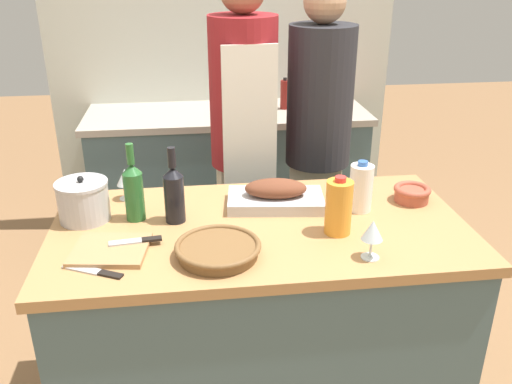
{
  "coord_description": "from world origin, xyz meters",
  "views": [
    {
      "loc": [
        -0.24,
        -1.77,
        1.84
      ],
      "look_at": [
        0.0,
        0.12,
        0.99
      ],
      "focal_mm": 38.0,
      "sensor_mm": 36.0,
      "label": 1
    }
  ],
  "objects_px": {
    "cutting_board": "(110,250)",
    "condiment_bottle_tall": "(302,100)",
    "milk_jug": "(361,188)",
    "condiment_bottle_short": "(285,94)",
    "stock_pot": "(83,201)",
    "person_cook_aproned": "(244,137)",
    "wine_glass_left": "(372,231)",
    "wine_bottle_green": "(174,193)",
    "wine_bottle_dark": "(134,190)",
    "juice_jug": "(339,207)",
    "knife_paring": "(137,241)",
    "wicker_basket": "(218,249)",
    "knife_chef": "(95,271)",
    "wine_glass_right": "(125,178)",
    "person_cook_guest": "(318,138)",
    "stand_mixer": "(327,83)",
    "roasting_pan": "(276,196)",
    "mixing_bowl": "(412,193)"
  },
  "relations": [
    {
      "from": "knife_chef",
      "to": "knife_paring",
      "type": "relative_size",
      "value": 1.12
    },
    {
      "from": "wine_glass_right",
      "to": "person_cook_guest",
      "type": "height_order",
      "value": "person_cook_guest"
    },
    {
      "from": "knife_chef",
      "to": "knife_paring",
      "type": "xyz_separation_m",
      "value": [
        0.12,
        0.15,
        0.02
      ]
    },
    {
      "from": "juice_jug",
      "to": "person_cook_aproned",
      "type": "distance_m",
      "value": 0.9
    },
    {
      "from": "cutting_board",
      "to": "condiment_bottle_tall",
      "type": "bearing_deg",
      "value": 58.81
    },
    {
      "from": "mixing_bowl",
      "to": "stand_mixer",
      "type": "relative_size",
      "value": 0.43
    },
    {
      "from": "knife_paring",
      "to": "condiment_bottle_short",
      "type": "xyz_separation_m",
      "value": [
        0.81,
        1.66,
        0.08
      ]
    },
    {
      "from": "wine_bottle_green",
      "to": "knife_paring",
      "type": "distance_m",
      "value": 0.24
    },
    {
      "from": "milk_jug",
      "to": "cutting_board",
      "type": "bearing_deg",
      "value": -167.01
    },
    {
      "from": "stand_mixer",
      "to": "condiment_bottle_tall",
      "type": "distance_m",
      "value": 0.24
    },
    {
      "from": "juice_jug",
      "to": "knife_paring",
      "type": "height_order",
      "value": "juice_jug"
    },
    {
      "from": "wine_bottle_dark",
      "to": "condiment_bottle_tall",
      "type": "xyz_separation_m",
      "value": [
        0.93,
        1.4,
        -0.04
      ]
    },
    {
      "from": "milk_jug",
      "to": "condiment_bottle_tall",
      "type": "distance_m",
      "value": 1.43
    },
    {
      "from": "wicker_basket",
      "to": "juice_jug",
      "type": "bearing_deg",
      "value": 14.59
    },
    {
      "from": "wine_glass_left",
      "to": "stock_pot",
      "type": "bearing_deg",
      "value": 157.23
    },
    {
      "from": "roasting_pan",
      "to": "mixing_bowl",
      "type": "relative_size",
      "value": 2.7
    },
    {
      "from": "stock_pot",
      "to": "knife_paring",
      "type": "relative_size",
      "value": 1.07
    },
    {
      "from": "wine_glass_right",
      "to": "condiment_bottle_tall",
      "type": "relative_size",
      "value": 0.91
    },
    {
      "from": "milk_jug",
      "to": "condiment_bottle_tall",
      "type": "relative_size",
      "value": 1.41
    },
    {
      "from": "wicker_basket",
      "to": "condiment_bottle_tall",
      "type": "relative_size",
      "value": 2.0
    },
    {
      "from": "stock_pot",
      "to": "wine_bottle_green",
      "type": "distance_m",
      "value": 0.35
    },
    {
      "from": "mixing_bowl",
      "to": "stand_mixer",
      "type": "height_order",
      "value": "stand_mixer"
    },
    {
      "from": "wine_bottle_dark",
      "to": "person_cook_aproned",
      "type": "xyz_separation_m",
      "value": [
        0.48,
        0.66,
        -0.03
      ]
    },
    {
      "from": "roasting_pan",
      "to": "wine_glass_left",
      "type": "bearing_deg",
      "value": -60.5
    },
    {
      "from": "wine_glass_left",
      "to": "stand_mixer",
      "type": "height_order",
      "value": "stand_mixer"
    },
    {
      "from": "milk_jug",
      "to": "condiment_bottle_short",
      "type": "bearing_deg",
      "value": 91.4
    },
    {
      "from": "wine_glass_left",
      "to": "wine_glass_right",
      "type": "relative_size",
      "value": 1.05
    },
    {
      "from": "juice_jug",
      "to": "person_cook_guest",
      "type": "distance_m",
      "value": 0.92
    },
    {
      "from": "milk_jug",
      "to": "condiment_bottle_tall",
      "type": "height_order",
      "value": "milk_jug"
    },
    {
      "from": "juice_jug",
      "to": "wine_bottle_green",
      "type": "xyz_separation_m",
      "value": [
        -0.58,
        0.17,
        0.01
      ]
    },
    {
      "from": "wine_bottle_green",
      "to": "stand_mixer",
      "type": "relative_size",
      "value": 0.86
    },
    {
      "from": "juice_jug",
      "to": "wine_glass_left",
      "type": "xyz_separation_m",
      "value": [
        0.06,
        -0.19,
        -0.0
      ]
    },
    {
      "from": "stock_pot",
      "to": "cutting_board",
      "type": "bearing_deg",
      "value": -65.36
    },
    {
      "from": "cutting_board",
      "to": "wine_glass_right",
      "type": "height_order",
      "value": "wine_glass_right"
    },
    {
      "from": "stand_mixer",
      "to": "person_cook_aproned",
      "type": "relative_size",
      "value": 0.19
    },
    {
      "from": "milk_jug",
      "to": "stock_pot",
      "type": "bearing_deg",
      "value": 177.19
    },
    {
      "from": "condiment_bottle_tall",
      "to": "condiment_bottle_short",
      "type": "xyz_separation_m",
      "value": [
        -0.1,
        0.05,
        0.03
      ]
    },
    {
      "from": "roasting_pan",
      "to": "stock_pot",
      "type": "bearing_deg",
      "value": -178.04
    },
    {
      "from": "cutting_board",
      "to": "milk_jug",
      "type": "distance_m",
      "value": 0.96
    },
    {
      "from": "roasting_pan",
      "to": "condiment_bottle_tall",
      "type": "relative_size",
      "value": 2.77
    },
    {
      "from": "wine_bottle_green",
      "to": "wine_glass_right",
      "type": "height_order",
      "value": "wine_bottle_green"
    },
    {
      "from": "wine_glass_left",
      "to": "condiment_bottle_short",
      "type": "relative_size",
      "value": 0.69
    },
    {
      "from": "stock_pot",
      "to": "wine_bottle_green",
      "type": "xyz_separation_m",
      "value": [
        0.34,
        -0.06,
        0.04
      ]
    },
    {
      "from": "person_cook_aproned",
      "to": "cutting_board",
      "type": "bearing_deg",
      "value": -126.23
    },
    {
      "from": "milk_jug",
      "to": "wine_glass_left",
      "type": "xyz_separation_m",
      "value": [
        -0.07,
        -0.36,
        0.0
      ]
    },
    {
      "from": "wicker_basket",
      "to": "knife_chef",
      "type": "relative_size",
      "value": 1.42
    },
    {
      "from": "condiment_bottle_short",
      "to": "person_cook_aproned",
      "type": "relative_size",
      "value": 0.11
    },
    {
      "from": "wine_bottle_green",
      "to": "wine_bottle_dark",
      "type": "height_order",
      "value": "wine_bottle_dark"
    },
    {
      "from": "cutting_board",
      "to": "wine_glass_right",
      "type": "distance_m",
      "value": 0.44
    },
    {
      "from": "stock_pot",
      "to": "person_cook_aproned",
      "type": "xyz_separation_m",
      "value": [
        0.67,
        0.64,
        0.01
      ]
    }
  ]
}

